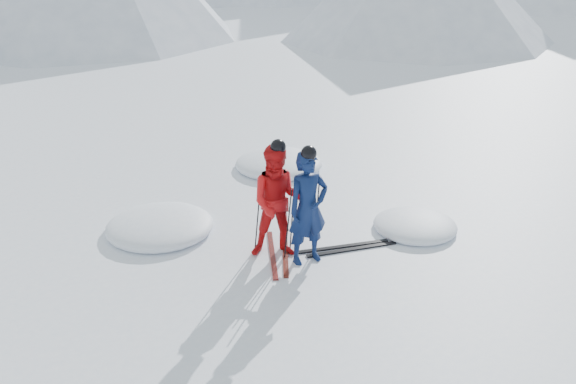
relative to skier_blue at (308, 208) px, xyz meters
name	(u,v)px	position (x,y,z in m)	size (l,w,h in m)	color
ground	(376,248)	(1.30, 0.00, -0.99)	(160.00, 160.00, 0.00)	white
skier_blue	(308,208)	(0.00, 0.00, 0.00)	(0.72, 0.47, 1.97)	#0B1A44
skier_red	(279,202)	(-0.40, 0.36, 0.02)	(0.98, 0.76, 2.01)	red
pole_blue_left	(288,225)	(-0.30, 0.15, -0.33)	(0.02, 0.02, 1.32)	black
pole_blue_right	(316,218)	(0.25, 0.25, -0.33)	(0.02, 0.02, 1.32)	black
pole_red_left	(258,216)	(-0.70, 0.61, -0.32)	(0.02, 0.02, 1.34)	black
pole_red_right	(292,214)	(-0.10, 0.51, -0.32)	(0.02, 0.02, 1.34)	black
ski_worn_left	(272,254)	(-0.52, 0.36, -0.97)	(0.09, 1.70, 0.03)	black
ski_worn_right	(285,252)	(-0.28, 0.36, -0.97)	(0.09, 1.70, 0.03)	black
ski_loose_a	(343,246)	(0.78, 0.23, -0.97)	(0.09, 1.70, 0.03)	black
ski_loose_b	(352,249)	(0.88, 0.08, -0.97)	(0.09, 1.70, 0.03)	black
snow_lumps	(260,200)	(-0.05, 2.70, -0.99)	(6.40, 5.76, 0.46)	white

